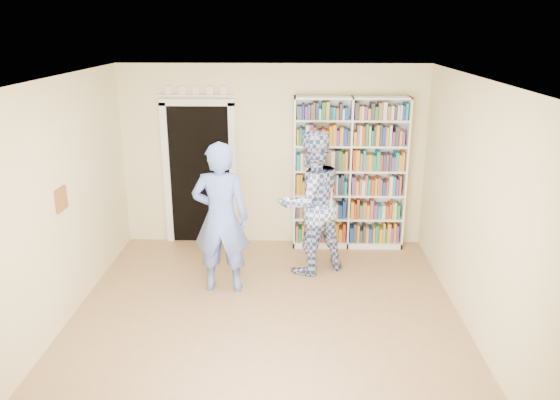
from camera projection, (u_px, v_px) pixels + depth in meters
name	position (u px, v px, depth m)	size (l,w,h in m)	color
floor	(265.00, 324.00, 6.15)	(5.00, 5.00, 0.00)	#A1734E
ceiling	(263.00, 81.00, 5.32)	(5.00, 5.00, 0.00)	white
wall_back	(273.00, 156.00, 8.11)	(4.50, 4.50, 0.00)	#F5E5A9
wall_left	(52.00, 209.00, 5.79)	(5.00, 5.00, 0.00)	#F5E5A9
wall_right	(480.00, 213.00, 5.68)	(5.00, 5.00, 0.00)	#F5E5A9
bookshelf	(349.00, 173.00, 8.00)	(1.64, 0.31, 2.26)	white
doorway	(200.00, 167.00, 8.17)	(1.10, 0.08, 2.43)	black
wall_art	(61.00, 199.00, 5.96)	(0.03, 0.25, 0.25)	brown
man_blue	(221.00, 218.00, 6.69)	(0.70, 0.46, 1.91)	#617DD7
man_plaid	(311.00, 203.00, 7.22)	(0.94, 0.73, 1.94)	#304792
paper_sheet	(324.00, 202.00, 7.03)	(0.22, 0.01, 0.31)	white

